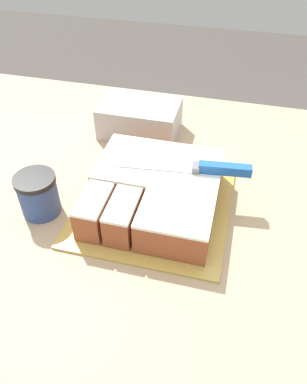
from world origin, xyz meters
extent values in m
plane|color=#4C4742|center=(0.00, 0.00, 0.00)|extent=(8.00, 8.00, 0.00)
cube|color=tan|center=(0.00, 0.00, 0.45)|extent=(1.40, 1.10, 0.90)
cube|color=gold|center=(0.06, 0.00, 0.90)|extent=(0.35, 0.36, 0.01)
cube|color=#994C2D|center=(0.06, 0.05, 0.94)|extent=(0.28, 0.18, 0.07)
cube|color=white|center=(0.06, 0.05, 0.98)|extent=(0.28, 0.18, 0.01)
cube|color=#994C2D|center=(0.12, -0.09, 0.94)|extent=(0.15, 0.12, 0.07)
cube|color=white|center=(0.12, -0.09, 0.98)|extent=(0.15, 0.12, 0.01)
cube|color=#994C2D|center=(-0.05, -0.10, 0.94)|extent=(0.06, 0.11, 0.07)
cube|color=white|center=(-0.05, -0.10, 0.98)|extent=(0.06, 0.11, 0.01)
cube|color=#994C2D|center=(0.01, -0.10, 0.94)|extent=(0.06, 0.11, 0.07)
cube|color=white|center=(0.01, -0.10, 0.98)|extent=(0.06, 0.11, 0.01)
cube|color=silver|center=(0.05, 0.04, 0.99)|extent=(0.19, 0.05, 0.00)
cube|color=slate|center=(0.14, 0.05, 0.99)|extent=(0.02, 0.03, 0.02)
cube|color=#1E59B2|center=(0.20, 0.05, 1.00)|extent=(0.12, 0.03, 0.02)
cylinder|color=#334C8C|center=(-0.19, -0.08, 0.94)|extent=(0.09, 0.09, 0.09)
cylinder|color=black|center=(-0.19, -0.08, 0.99)|extent=(0.09, 0.09, 0.01)
cube|color=#B2B2B7|center=(-0.06, 0.29, 0.95)|extent=(0.22, 0.15, 0.09)
camera|label=1|loc=(0.21, -0.61, 1.51)|focal=35.00mm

